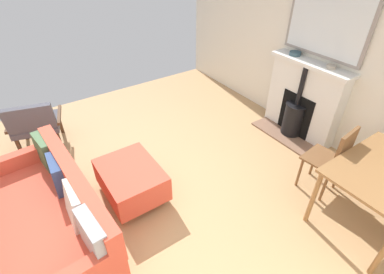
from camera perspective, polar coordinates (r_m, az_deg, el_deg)
The scene contains 10 objects.
ground_plane at distance 3.64m, azimuth -12.76°, elevation -10.98°, with size 5.88×5.38×0.01m, color tan.
wall_left at distance 4.53m, azimuth 22.48°, elevation 18.45°, with size 0.12×5.38×2.86m, color silver.
fireplace at distance 4.57m, azimuth 20.96°, elevation 6.32°, with size 0.56×1.21×1.15m.
mirror_over_mantel at distance 4.26m, azimuth 25.57°, elevation 20.62°, with size 0.04×1.17×0.99m.
mantel_bowl_near at distance 4.49m, azimuth 19.87°, elevation 15.42°, with size 0.16×0.16×0.05m.
mantel_bowl_far at distance 4.20m, azimuth 25.99°, elevation 12.51°, with size 0.12×0.12×0.04m.
sofa at distance 3.21m, azimuth -26.12°, elevation -13.71°, with size 0.98×1.90×0.79m.
ottoman at distance 3.43m, azimuth -12.00°, elevation -8.26°, with size 0.62×0.80×0.42m.
armchair_accent at distance 4.51m, azimuth -28.85°, elevation 2.51°, with size 0.79×0.73×0.79m.
dining_chair_near_fireplace at distance 3.59m, azimuth 26.29°, elevation -3.54°, with size 0.44×0.44×0.92m.
Camera 1 is at (0.70, 2.44, 2.61)m, focal length 26.79 mm.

